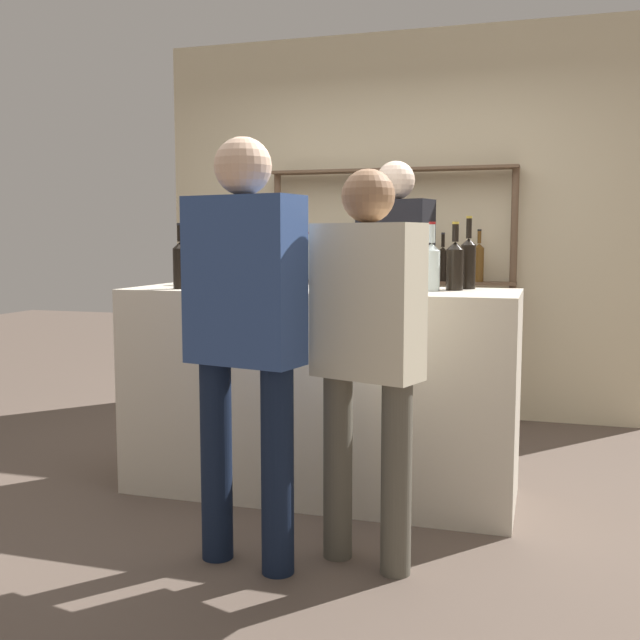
{
  "coord_description": "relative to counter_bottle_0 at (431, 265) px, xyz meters",
  "views": [
    {
      "loc": [
        1.1,
        -3.61,
        1.3
      ],
      "look_at": [
        0.0,
        0.0,
        0.89
      ],
      "focal_mm": 42.0,
      "sensor_mm": 36.0,
      "label": 1
    }
  ],
  "objects": [
    {
      "name": "ground_plane",
      "position": [
        -0.56,
        -0.01,
        -1.18
      ],
      "size": [
        16.0,
        16.0,
        0.0
      ],
      "primitive_type": "plane",
      "color": "brown"
    },
    {
      "name": "bar_counter",
      "position": [
        -0.56,
        -0.01,
        -0.65
      ],
      "size": [
        1.97,
        0.68,
        1.05
      ],
      "primitive_type": "cube",
      "color": "beige",
      "rests_on": "ground_plane"
    },
    {
      "name": "back_wall",
      "position": [
        -0.56,
        1.93,
        0.22
      ],
      "size": [
        3.57,
        0.12,
        2.8
      ],
      "primitive_type": "cube",
      "color": "beige",
      "rests_on": "ground_plane"
    },
    {
      "name": "back_shelf",
      "position": [
        -0.57,
        1.75,
        -0.0
      ],
      "size": [
        1.79,
        0.18,
        1.81
      ],
      "color": "brown",
      "rests_on": "ground_plane"
    },
    {
      "name": "counter_bottle_0",
      "position": [
        0.0,
        0.0,
        0.0
      ],
      "size": [
        0.08,
        0.08,
        0.33
      ],
      "color": "silver",
      "rests_on": "bar_counter"
    },
    {
      "name": "counter_bottle_1",
      "position": [
        -0.84,
        0.15,
        0.01
      ],
      "size": [
        0.09,
        0.09,
        0.34
      ],
      "color": "brown",
      "rests_on": "bar_counter"
    },
    {
      "name": "counter_bottle_2",
      "position": [
        0.1,
        0.09,
        0.0
      ],
      "size": [
        0.08,
        0.08,
        0.34
      ],
      "color": "black",
      "rests_on": "bar_counter"
    },
    {
      "name": "counter_bottle_3",
      "position": [
        0.15,
        0.21,
        0.01
      ],
      "size": [
        0.07,
        0.07,
        0.37
      ],
      "color": "black",
      "rests_on": "bar_counter"
    },
    {
      "name": "counter_bottle_4",
      "position": [
        -1.24,
        -0.2,
        0.0
      ],
      "size": [
        0.08,
        0.08,
        0.33
      ],
      "color": "black",
      "rests_on": "bar_counter"
    },
    {
      "name": "wine_glass",
      "position": [
        -0.84,
        -0.17,
        -0.02
      ],
      "size": [
        0.07,
        0.07,
        0.14
      ],
      "color": "silver",
      "rests_on": "bar_counter"
    },
    {
      "name": "cork_jar",
      "position": [
        -1.29,
        0.16,
        -0.04
      ],
      "size": [
        0.13,
        0.13,
        0.17
      ],
      "color": "silver",
      "rests_on": "bar_counter"
    },
    {
      "name": "server_behind_counter",
      "position": [
        -0.35,
        0.87,
        -0.13
      ],
      "size": [
        0.48,
        0.31,
        1.77
      ],
      "rotation": [
        0.0,
        0.0,
        -1.84
      ],
      "color": "black",
      "rests_on": "ground_plane"
    },
    {
      "name": "customer_right",
      "position": [
        -0.13,
        -0.81,
        -0.26
      ],
      "size": [
        0.46,
        0.31,
        1.57
      ],
      "rotation": [
        0.0,
        0.0,
        1.25
      ],
      "color": "#575347",
      "rests_on": "ground_plane"
    },
    {
      "name": "customer_center",
      "position": [
        -0.58,
        -0.95,
        -0.19
      ],
      "size": [
        0.49,
        0.29,
        1.69
      ],
      "rotation": [
        0.0,
        0.0,
        1.36
      ],
      "color": "#121C33",
      "rests_on": "ground_plane"
    }
  ]
}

